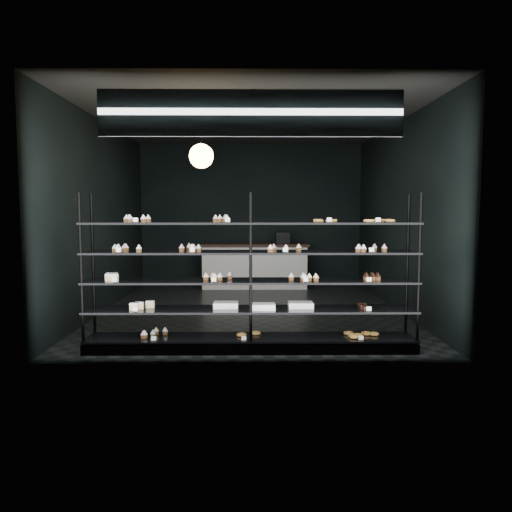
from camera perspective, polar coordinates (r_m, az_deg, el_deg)
room at (r=8.44m, az=-0.58°, el=4.52°), size 5.01×6.01×3.20m
display_shelf at (r=6.08m, az=-0.84°, el=-4.93°), size 4.00×0.50×1.91m
signage at (r=5.61m, az=-0.59°, el=15.99°), size 3.30×0.05×0.50m
pendant_lamp at (r=7.04m, az=-6.28°, el=11.29°), size 0.33×0.33×0.90m
service_counter at (r=11.00m, az=-0.11°, el=-1.05°), size 2.36×0.65×1.23m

